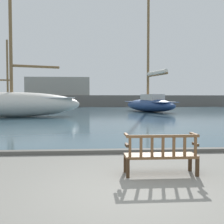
% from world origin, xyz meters
% --- Properties ---
extents(ground_plane, '(160.00, 160.00, 0.00)m').
position_xyz_m(ground_plane, '(0.00, 0.00, 0.00)').
color(ground_plane, gray).
extents(harbor_water, '(100.00, 80.00, 0.08)m').
position_xyz_m(harbor_water, '(0.00, 44.00, 0.04)').
color(harbor_water, '#385666').
rests_on(harbor_water, ground).
extents(quay_edge_kerb, '(40.00, 0.30, 0.12)m').
position_xyz_m(quay_edge_kerb, '(0.00, 3.85, 0.06)').
color(quay_edge_kerb, '#5B5954').
rests_on(quay_edge_kerb, ground).
extents(park_bench, '(1.60, 0.52, 0.92)m').
position_xyz_m(park_bench, '(0.91, 1.30, 0.47)').
color(park_bench, '#3D2A19').
rests_on(park_bench, ground).
extents(sailboat_far_starboard, '(12.06, 6.35, 14.76)m').
position_xyz_m(sailboat_far_starboard, '(-7.41, 20.60, 1.36)').
color(sailboat_far_starboard, silver).
rests_on(sailboat_far_starboard, harbor_water).
extents(sailboat_distant_harbor, '(6.16, 11.72, 14.26)m').
position_xyz_m(sailboat_distant_harbor, '(6.64, 30.11, 1.17)').
color(sailboat_distant_harbor, navy).
rests_on(sailboat_distant_harbor, harbor_water).
extents(far_breakwater, '(56.49, 2.40, 6.17)m').
position_xyz_m(far_breakwater, '(-1.91, 54.01, 1.95)').
color(far_breakwater, '#66605B').
rests_on(far_breakwater, ground).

